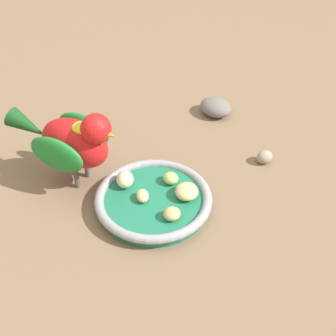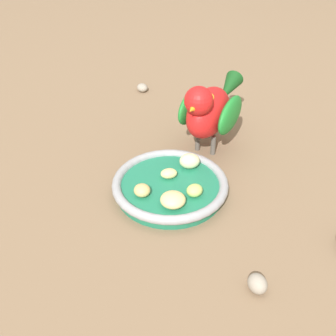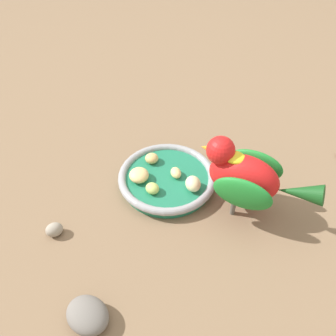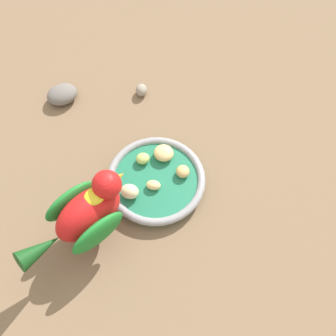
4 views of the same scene
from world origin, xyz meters
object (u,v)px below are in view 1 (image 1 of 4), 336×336
(rock_large, at_px, (216,107))
(apple_piece_3, at_px, (125,179))
(feeding_bowl, at_px, (153,201))
(pebble_0, at_px, (265,157))
(apple_piece_0, at_px, (143,196))
(apple_piece_1, at_px, (187,192))
(parrot, at_px, (72,140))
(apple_piece_4, at_px, (169,178))
(apple_piece_2, at_px, (172,214))

(rock_large, bearing_deg, apple_piece_3, -120.19)
(feeding_bowl, bearing_deg, pebble_0, 35.28)
(apple_piece_0, bearing_deg, pebble_0, 33.73)
(apple_piece_1, xyz_separation_m, parrot, (-0.19, 0.05, 0.06))
(feeding_bowl, xyz_separation_m, apple_piece_4, (0.02, 0.04, 0.01))
(apple_piece_1, distance_m, rock_large, 0.28)
(feeding_bowl, bearing_deg, apple_piece_4, 61.68)
(rock_large, bearing_deg, apple_piece_1, -98.98)
(apple_piece_4, bearing_deg, rock_large, 72.76)
(feeding_bowl, height_order, apple_piece_4, apple_piece_4)
(apple_piece_1, bearing_deg, apple_piece_3, 168.53)
(apple_piece_2, height_order, apple_piece_4, same)
(apple_piece_3, bearing_deg, feeding_bowl, -29.38)
(feeding_bowl, height_order, apple_piece_0, apple_piece_0)
(apple_piece_1, height_order, apple_piece_2, apple_piece_1)
(rock_large, bearing_deg, apple_piece_2, -101.08)
(apple_piece_3, relative_size, apple_piece_4, 1.29)
(apple_piece_0, xyz_separation_m, parrot, (-0.12, 0.06, 0.06))
(apple_piece_0, relative_size, rock_large, 0.41)
(apple_piece_0, relative_size, parrot, 0.13)
(apple_piece_0, relative_size, pebble_0, 0.93)
(apple_piece_0, distance_m, parrot, 0.15)
(apple_piece_4, height_order, pebble_0, apple_piece_4)
(apple_piece_0, distance_m, apple_piece_1, 0.07)
(pebble_0, bearing_deg, apple_piece_0, -146.27)
(apple_piece_1, bearing_deg, apple_piece_0, -171.01)
(parrot, xyz_separation_m, pebble_0, (0.33, 0.08, -0.07))
(apple_piece_2, bearing_deg, apple_piece_3, 140.36)
(apple_piece_3, height_order, rock_large, apple_piece_3)
(feeding_bowl, xyz_separation_m, rock_large, (0.10, 0.28, 0.00))
(apple_piece_2, bearing_deg, rock_large, 78.92)
(rock_large, bearing_deg, parrot, -136.37)
(rock_large, height_order, pebble_0, rock_large)
(apple_piece_0, height_order, apple_piece_1, apple_piece_1)
(apple_piece_1, relative_size, pebble_0, 1.31)
(apple_piece_3, bearing_deg, apple_piece_2, -39.64)
(apple_piece_2, height_order, rock_large, apple_piece_2)
(feeding_bowl, distance_m, rock_large, 0.30)
(parrot, distance_m, rock_large, 0.33)
(apple_piece_3, bearing_deg, pebble_0, 23.69)
(apple_piece_3, bearing_deg, rock_large, 59.81)
(apple_piece_3, distance_m, apple_piece_4, 0.07)
(feeding_bowl, xyz_separation_m, parrot, (-0.14, 0.06, 0.07))
(pebble_0, bearing_deg, rock_large, 121.58)
(feeding_bowl, height_order, apple_piece_1, apple_piece_1)
(pebble_0, bearing_deg, apple_piece_4, -151.06)
(apple_piece_3, xyz_separation_m, rock_large, (0.15, 0.25, -0.02))
(apple_piece_1, height_order, pebble_0, apple_piece_1)
(apple_piece_4, distance_m, pebble_0, 0.19)
(feeding_bowl, distance_m, pebble_0, 0.23)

